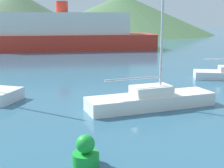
# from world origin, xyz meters

# --- Properties ---
(sailboat_inner) EXTENTS (6.68, 1.88, 7.19)m
(sailboat_inner) POSITION_xyz_m (2.50, 13.28, 0.45)
(sailboat_inner) COLOR white
(sailboat_inner) RESTS_ON ground_plane
(ferry_distant) EXTENTS (27.30, 10.87, 6.85)m
(ferry_distant) POSITION_xyz_m (3.62, 44.97, 2.31)
(ferry_distant) COLOR red
(ferry_distant) RESTS_ON ground_plane
(buoy_marker) EXTENTS (0.84, 0.84, 0.97)m
(buoy_marker) POSITION_xyz_m (-2.17, 8.21, 0.40)
(buoy_marker) COLOR green
(buoy_marker) RESTS_ON ground_plane
(hill_central) EXTENTS (38.10, 38.10, 10.66)m
(hill_central) POSITION_xyz_m (-1.28, 77.79, 5.33)
(hill_central) COLOR #4C6647
(hill_central) RESTS_ON ground_plane
(hill_east) EXTENTS (51.72, 51.72, 11.15)m
(hill_east) POSITION_xyz_m (28.12, 85.74, 5.58)
(hill_east) COLOR #476B42
(hill_east) RESTS_ON ground_plane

